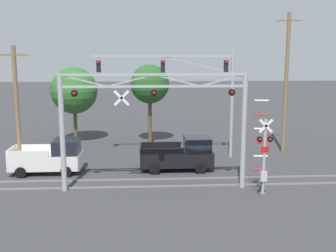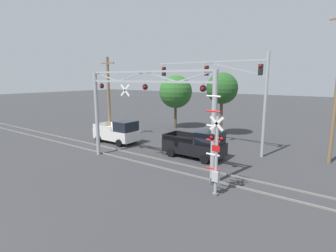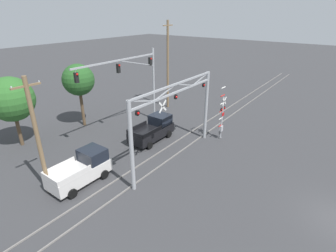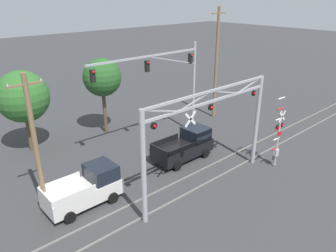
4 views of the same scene
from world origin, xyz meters
name	(u,v)px [view 2 (image 2 of 4)]	position (x,y,z in m)	size (l,w,h in m)	color
rail_track_near	(149,165)	(0.00, 12.51, 0.05)	(80.00, 0.08, 0.10)	gray
rail_track_far	(161,160)	(0.00, 13.95, 0.05)	(80.00, 0.08, 0.10)	gray
crossing_gantry	(145,107)	(-0.01, 12.23, 4.22)	(10.52, 0.31, 6.63)	#9EA0A5
crossing_signal_mast	(216,157)	(5.92, 10.89, 2.08)	(1.09, 0.35, 5.29)	#9EA0A5
traffic_signal_span	(236,86)	(3.52, 19.31, 5.54)	(10.26, 0.39, 8.08)	#9EA0A5
pickup_truck_lead	(197,145)	(1.86, 16.14, 1.03)	(4.81, 2.26, 2.21)	black
pickup_truck_following	(118,132)	(-6.63, 15.90, 1.03)	(4.52, 2.26, 2.21)	silver
utility_pole_left	(109,97)	(-8.86, 16.84, 4.24)	(1.80, 0.28, 8.19)	brown
background_tree_beyond_span	(176,92)	(-6.48, 25.39, 4.49)	(3.99, 3.99, 6.50)	brown
background_tree_far_left_verge	(222,89)	(-0.01, 24.51, 5.06)	(3.29, 3.29, 6.74)	brown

